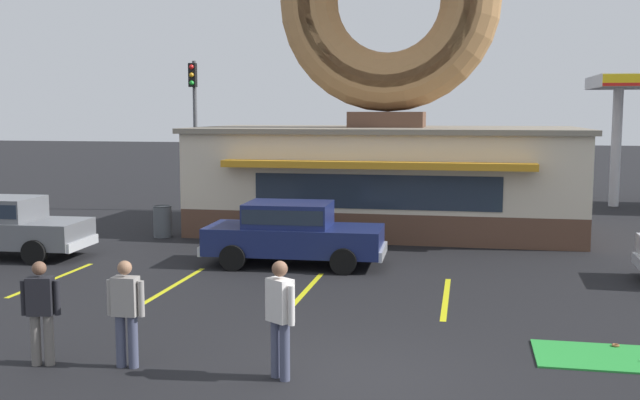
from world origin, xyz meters
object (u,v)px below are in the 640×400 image
Objects in this scene: car_grey at (2,224)px; pedestrian_hooded_kid at (41,308)px; car_navy at (292,231)px; trash_bin at (163,221)px; traffic_light_pole at (195,116)px; pedestrian_blue_sweater_man at (126,309)px; pedestrian_leather_jacket_man at (280,313)px.

pedestrian_hooded_kid is at bearing -52.57° from car_grey.
car_navy is 8.31m from pedestrian_hooded_kid.
trash_bin is 0.17× the size of traffic_light_pole.
pedestrian_blue_sweater_man is at bearing -69.50° from trash_bin.
car_navy reaches higher than trash_bin.
pedestrian_blue_sweater_man is at bearing -95.17° from car_navy.
car_grey is at bearing -127.81° from trash_bin.
car_grey is 10.35m from traffic_light_pole.
pedestrian_leather_jacket_man is 0.30× the size of traffic_light_pole.
traffic_light_pole reaches higher than pedestrian_blue_sweater_man.
car_grey is 0.80× the size of traffic_light_pole.
pedestrian_leather_jacket_man is (3.72, 0.13, 0.08)m from pedestrian_hooded_kid.
car_grey reaches higher than trash_bin.
car_navy is at bearing 75.88° from pedestrian_hooded_kid.
pedestrian_blue_sweater_man is 1.69× the size of trash_bin.
pedestrian_leather_jacket_man reaches higher than pedestrian_blue_sweater_man.
pedestrian_leather_jacket_man is at bearing -0.67° from pedestrian_blue_sweater_man.
trash_bin is at bearing 110.50° from pedestrian_blue_sweater_man.
pedestrian_blue_sweater_man is 18.31m from traffic_light_pole.
pedestrian_leather_jacket_man reaches higher than car_navy.
pedestrian_hooded_kid reaches higher than car_grey.
pedestrian_hooded_kid is at bearing -172.93° from pedestrian_blue_sweater_man.
pedestrian_leather_jacket_man reaches higher than car_grey.
car_navy is 7.93m from pedestrian_blue_sweater_man.
trash_bin is at bearing -79.14° from traffic_light_pole.
pedestrian_blue_sweater_man reaches higher than trash_bin.
pedestrian_leather_jacket_man is 1.79× the size of trash_bin.
car_grey is 2.85× the size of pedestrian_hooded_kid.
pedestrian_hooded_kid is 18.13m from traffic_light_pole.
pedestrian_leather_jacket_man is (1.69, -7.92, 0.10)m from car_navy.
pedestrian_leather_jacket_man reaches higher than trash_bin.
pedestrian_blue_sweater_man is (-0.71, -7.89, 0.04)m from car_navy.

